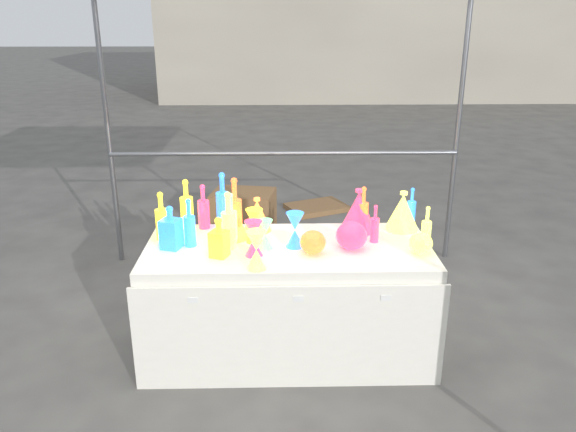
{
  "coord_description": "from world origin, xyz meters",
  "views": [
    {
      "loc": [
        -0.08,
        -3.27,
        2.12
      ],
      "look_at": [
        0.0,
        0.0,
        0.95
      ],
      "focal_mm": 35.0,
      "sensor_mm": 36.0,
      "label": 1
    }
  ],
  "objects_px": {
    "bottle_0": "(187,204)",
    "decanter_0": "(219,237)",
    "cardboard_box_closed": "(244,213)",
    "lampshade_0": "(233,220)"
  },
  "relations": [
    {
      "from": "bottle_0",
      "to": "lampshade_0",
      "type": "distance_m",
      "value": 0.39
    },
    {
      "from": "bottle_0",
      "to": "decanter_0",
      "type": "height_order",
      "value": "bottle_0"
    },
    {
      "from": "cardboard_box_closed",
      "to": "decanter_0",
      "type": "xyz_separation_m",
      "value": [
        -0.01,
        -2.31,
        0.65
      ]
    },
    {
      "from": "lampshade_0",
      "to": "cardboard_box_closed",
      "type": "bearing_deg",
      "value": 71.15
    },
    {
      "from": "cardboard_box_closed",
      "to": "lampshade_0",
      "type": "xyz_separation_m",
      "value": [
        0.05,
        -2.01,
        0.65
      ]
    },
    {
      "from": "bottle_0",
      "to": "decanter_0",
      "type": "distance_m",
      "value": 0.57
    },
    {
      "from": "bottle_0",
      "to": "decanter_0",
      "type": "xyz_separation_m",
      "value": [
        0.26,
        -0.5,
        -0.04
      ]
    },
    {
      "from": "cardboard_box_closed",
      "to": "bottle_0",
      "type": "xyz_separation_m",
      "value": [
        -0.27,
        -1.8,
        0.7
      ]
    },
    {
      "from": "bottle_0",
      "to": "decanter_0",
      "type": "bearing_deg",
      "value": -62.34
    },
    {
      "from": "lampshade_0",
      "to": "decanter_0",
      "type": "bearing_deg",
      "value": -122.02
    },
    {
      "from": "cardboard_box_closed",
      "to": "lampshade_0",
      "type": "distance_m",
      "value": 2.11
    },
    {
      "from": "decanter_0",
      "to": "bottle_0",
      "type": "bearing_deg",
      "value": 139.54
    },
    {
      "from": "cardboard_box_closed",
      "to": "bottle_0",
      "type": "distance_m",
      "value": 1.95
    },
    {
      "from": "decanter_0",
      "to": "lampshade_0",
      "type": "height_order",
      "value": "decanter_0"
    },
    {
      "from": "cardboard_box_closed",
      "to": "lampshade_0",
      "type": "bearing_deg",
      "value": -78.24
    }
  ]
}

